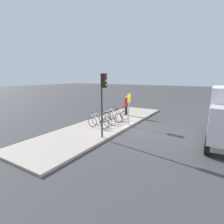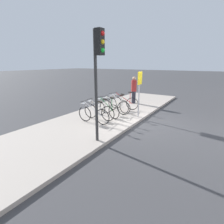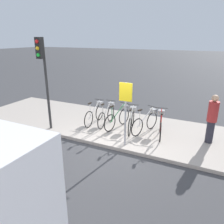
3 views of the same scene
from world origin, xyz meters
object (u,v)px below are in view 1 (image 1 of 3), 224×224
parked_bicycle_2 (106,118)px  parked_bicycle_1 (101,120)px  parked_bicycle_3 (111,117)px  parked_bicycle_0 (97,121)px  sign_post (129,104)px  pedestrian (126,105)px  parked_bicycle_5 (118,114)px  traffic_light (103,92)px  parked_bicycle_4 (114,115)px

parked_bicycle_2 → parked_bicycle_1: bearing=171.6°
parked_bicycle_3 → parked_bicycle_0: bearing=178.0°
parked_bicycle_3 → sign_post: (0.26, -1.32, 1.05)m
parked_bicycle_0 → pedestrian: (4.56, 0.14, 0.47)m
parked_bicycle_1 → pedestrian: pedestrian is taller
parked_bicycle_2 → parked_bicycle_5: bearing=0.4°
parked_bicycle_1 → traffic_light: (-1.88, -1.52, 2.11)m
parked_bicycle_5 → pedestrian: 1.78m
traffic_light → parked_bicycle_4: bearing=22.2°
traffic_light → parked_bicycle_5: bearing=19.1°
parked_bicycle_1 → parked_bicycle_4: bearing=-1.4°
parked_bicycle_3 → pedestrian: bearing=3.9°
traffic_light → parked_bicycle_1: bearing=38.9°
parked_bicycle_0 → parked_bicycle_2: bearing=0.4°
parked_bicycle_0 → parked_bicycle_3: same height
parked_bicycle_2 → sign_post: sign_post is taller
parked_bicycle_2 → parked_bicycle_4: same height
parked_bicycle_2 → traffic_light: 3.54m
parked_bicycle_1 → parked_bicycle_3: size_ratio=1.02×
parked_bicycle_3 → parked_bicycle_1: bearing=172.7°
parked_bicycle_0 → parked_bicycle_4: bearing=1.2°
parked_bicycle_5 → parked_bicycle_1: bearing=178.2°
parked_bicycle_2 → parked_bicycle_5: same height
parked_bicycle_1 → parked_bicycle_5: (2.31, -0.07, 0.00)m
parked_bicycle_4 → pedestrian: bearing=2.2°
parked_bicycle_3 → traffic_light: size_ratio=0.46×
parked_bicycle_2 → pedestrian: pedestrian is taller
sign_post → parked_bicycle_1: bearing=134.2°
pedestrian → traffic_light: (-5.91, -1.57, 1.64)m
pedestrian → sign_post: sign_post is taller
parked_bicycle_0 → parked_bicycle_5: same height
parked_bicycle_1 → parked_bicycle_4: size_ratio=1.05×
pedestrian → parked_bicycle_2: bearing=-177.8°
parked_bicycle_0 → parked_bicycle_1: bearing=9.8°
parked_bicycle_5 → traffic_light: size_ratio=0.46×
parked_bicycle_4 → parked_bicycle_5: (0.58, -0.03, 0.00)m
parked_bicycle_1 → parked_bicycle_2: size_ratio=1.02×
parked_bicycle_0 → parked_bicycle_1: size_ratio=1.00×
parked_bicycle_1 → parked_bicycle_5: size_ratio=1.02×
parked_bicycle_0 → parked_bicycle_3: bearing=-2.0°
parked_bicycle_5 → pedestrian: pedestrian is taller
parked_bicycle_2 → parked_bicycle_4: bearing=2.0°
pedestrian → parked_bicycle_4: bearing=-177.8°
sign_post → traffic_light: bearing=-179.1°
parked_bicycle_1 → parked_bicycle_3: bearing=-7.3°
parked_bicycle_4 → parked_bicycle_5: 0.58m
parked_bicycle_5 → parked_bicycle_3: bearing=-176.0°
parked_bicycle_1 → parked_bicycle_4: (1.74, -0.04, 0.00)m
parked_bicycle_2 → parked_bicycle_5: size_ratio=1.00×
parked_bicycle_1 → parked_bicycle_4: same height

